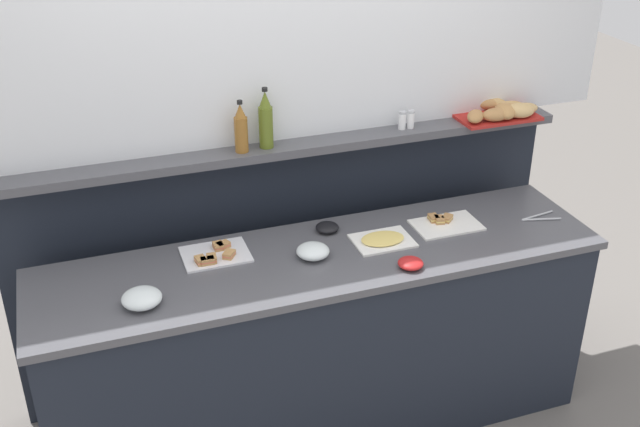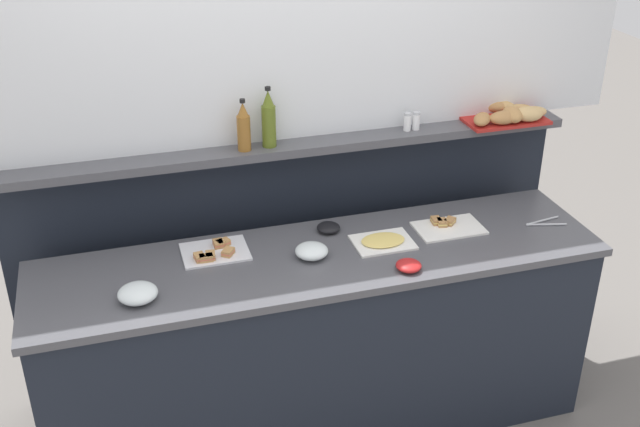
{
  "view_description": "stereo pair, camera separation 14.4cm",
  "coord_description": "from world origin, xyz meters",
  "views": [
    {
      "loc": [
        -0.95,
        -2.67,
        2.62
      ],
      "look_at": [
        0.03,
        0.1,
        1.08
      ],
      "focal_mm": 43.18,
      "sensor_mm": 36.0,
      "label": 1
    },
    {
      "loc": [
        -0.81,
        -2.71,
        2.62
      ],
      "look_at": [
        0.03,
        0.1,
        1.08
      ],
      "focal_mm": 43.18,
      "sensor_mm": 36.0,
      "label": 2
    }
  ],
  "objects": [
    {
      "name": "serving_tongs",
      "position": [
        1.07,
        -0.02,
        0.94
      ],
      "size": [
        0.19,
        0.08,
        0.01
      ],
      "color": "#B7BABF",
      "rests_on": "buffet_counter"
    },
    {
      "name": "olive_oil_bottle",
      "position": [
        -0.12,
        0.41,
        1.42
      ],
      "size": [
        0.06,
        0.06,
        0.28
      ],
      "color": "#56661E",
      "rests_on": "back_ledge_unit"
    },
    {
      "name": "condiment_bowl_dark",
      "position": [
        0.32,
        -0.21,
        0.96
      ],
      "size": [
        0.11,
        0.11,
        0.04
      ],
      "primitive_type": "ellipsoid",
      "color": "red",
      "rests_on": "buffet_counter"
    },
    {
      "name": "cold_cuts_platter",
      "position": [
        0.29,
        0.02,
        0.95
      ],
      "size": [
        0.26,
        0.2,
        0.02
      ],
      "color": "white",
      "rests_on": "buffet_counter"
    },
    {
      "name": "bread_basket",
      "position": [
        1.07,
        0.38,
        1.33
      ],
      "size": [
        0.42,
        0.29,
        0.08
      ],
      "color": "#B2231E",
      "rests_on": "back_ledge_unit"
    },
    {
      "name": "salt_shaker",
      "position": [
        0.55,
        0.41,
        1.33
      ],
      "size": [
        0.03,
        0.03,
        0.09
      ],
      "color": "white",
      "rests_on": "back_ledge_unit"
    },
    {
      "name": "sandwich_platter_side",
      "position": [
        0.62,
        0.07,
        0.95
      ],
      "size": [
        0.31,
        0.2,
        0.04
      ],
      "color": "white",
      "rests_on": "buffet_counter"
    },
    {
      "name": "buffet_counter",
      "position": [
        0.0,
        0.0,
        0.47
      ],
      "size": [
        2.47,
        0.62,
        0.94
      ],
      "color": "black",
      "rests_on": "ground_plane"
    },
    {
      "name": "back_ledge_unit",
      "position": [
        0.0,
        0.49,
        0.68
      ],
      "size": [
        2.66,
        0.22,
        1.29
      ],
      "color": "black",
      "rests_on": "ground_plane"
    },
    {
      "name": "vinegar_bottle_amber",
      "position": [
        -0.23,
        0.4,
        1.4
      ],
      "size": [
        0.06,
        0.06,
        0.24
      ],
      "color": "#8E5B23",
      "rests_on": "back_ledge_unit"
    },
    {
      "name": "pepper_shaker",
      "position": [
        0.59,
        0.41,
        1.33
      ],
      "size": [
        0.03,
        0.03,
        0.09
      ],
      "color": "white",
      "rests_on": "back_ledge_unit"
    },
    {
      "name": "glass_bowl_large",
      "position": [
        -0.78,
        -0.12,
        0.96
      ],
      "size": [
        0.16,
        0.16,
        0.06
      ],
      "color": "silver",
      "rests_on": "buffet_counter"
    },
    {
      "name": "ground_plane",
      "position": [
        0.0,
        0.6,
        0.0
      ],
      "size": [
        12.0,
        12.0,
        0.0
      ],
      "primitive_type": "plane",
      "color": "slate"
    },
    {
      "name": "glass_bowl_medium",
      "position": [
        -0.04,
        -0.0,
        0.96
      ],
      "size": [
        0.14,
        0.14,
        0.06
      ],
      "color": "silver",
      "rests_on": "buffet_counter"
    },
    {
      "name": "condiment_bowl_cream",
      "position": [
        0.1,
        0.19,
        0.95
      ],
      "size": [
        0.11,
        0.11,
        0.04
      ],
      "primitive_type": "ellipsoid",
      "color": "black",
      "rests_on": "buffet_counter"
    },
    {
      "name": "sandwich_platter_rear",
      "position": [
        -0.43,
        0.14,
        0.95
      ],
      "size": [
        0.28,
        0.22,
        0.04
      ],
      "color": "silver",
      "rests_on": "buffet_counter"
    }
  ]
}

